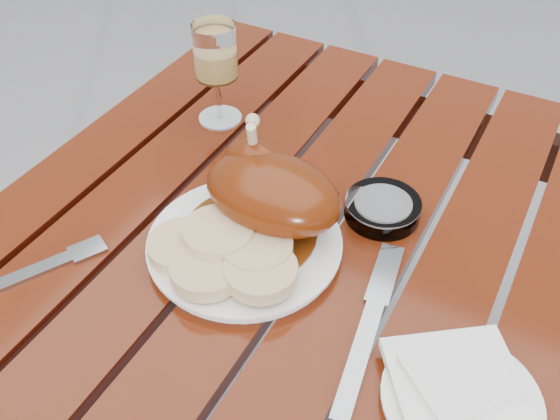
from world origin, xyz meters
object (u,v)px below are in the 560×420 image
object	(u,v)px
dinner_plate	(245,245)
side_plate	(461,401)
ashtray	(383,208)
wine_glass	(217,74)

from	to	relation	value
dinner_plate	side_plate	bearing A→B (deg)	-15.54
ashtray	side_plate	bearing A→B (deg)	-52.42
wine_glass	side_plate	bearing A→B (deg)	-32.95
dinner_plate	side_plate	distance (m)	0.33
wine_glass	ashtray	world-z (taller)	wine_glass
side_plate	ashtray	world-z (taller)	ashtray
side_plate	ashtray	distance (m)	0.30
wine_glass	side_plate	size ratio (longest dim) A/B	1.00
dinner_plate	ashtray	xyz separation A→B (m)	(0.13, 0.15, 0.00)
dinner_plate	wine_glass	bearing A→B (deg)	128.50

